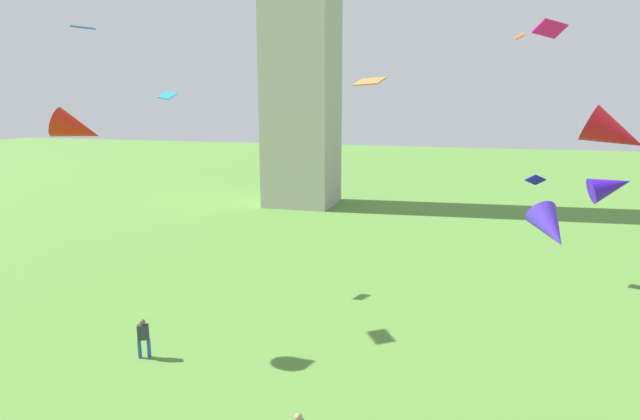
# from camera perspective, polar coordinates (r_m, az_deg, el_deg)

# --- Properties ---
(person_0) EXTENTS (0.50, 0.42, 1.67)m
(person_0) POSITION_cam_1_polar(r_m,az_deg,el_deg) (23.42, -18.36, -12.66)
(person_0) COLOR #235693
(person_0) RESTS_ON ground_plane
(kite_flying_0) EXTENTS (2.03, 2.41, 1.95)m
(kite_flying_0) POSITION_cam_1_polar(r_m,az_deg,el_deg) (21.73, 23.44, -1.80)
(kite_flying_0) COLOR #4A2CDA
(kite_flying_1) EXTENTS (1.60, 1.71, 0.30)m
(kite_flying_1) POSITION_cam_1_polar(r_m,az_deg,el_deg) (27.20, -23.96, 17.38)
(kite_flying_1) COLOR blue
(kite_flying_2) EXTENTS (1.12, 0.93, 0.32)m
(kite_flying_2) POSITION_cam_1_polar(r_m,az_deg,el_deg) (18.98, 5.33, 13.51)
(kite_flying_2) COLOR orange
(kite_flying_3) EXTENTS (0.66, 0.95, 0.48)m
(kite_flying_3) POSITION_cam_1_polar(r_m,az_deg,el_deg) (30.32, -15.99, 11.69)
(kite_flying_3) COLOR #249DEA
(kite_flying_4) EXTENTS (2.38, 1.79, 1.86)m
(kite_flying_4) POSITION_cam_1_polar(r_m,az_deg,el_deg) (19.80, 29.01, 7.12)
(kite_flying_4) COLOR #B3111C
(kite_flying_5) EXTENTS (1.05, 0.88, 0.52)m
(kite_flying_5) POSITION_cam_1_polar(r_m,az_deg,el_deg) (18.42, 23.34, 17.37)
(kite_flying_5) COLOR #D7107E
(kite_flying_6) EXTENTS (2.59, 1.75, 2.06)m
(kite_flying_6) POSITION_cam_1_polar(r_m,az_deg,el_deg) (34.06, 28.64, 2.25)
(kite_flying_6) COLOR #3612B7
(kite_flying_7) EXTENTS (1.21, 1.06, 0.75)m
(kite_flying_7) POSITION_cam_1_polar(r_m,az_deg,el_deg) (32.48, 22.03, 3.00)
(kite_flying_7) COLOR #0E09BD
(kite_flying_8) EXTENTS (2.35, 1.87, 1.74)m
(kite_flying_8) POSITION_cam_1_polar(r_m,az_deg,el_deg) (23.75, -24.48, 7.88)
(kite_flying_8) COLOR red
(kite_flying_9) EXTENTS (0.57, 0.85, 0.50)m
(kite_flying_9) POSITION_cam_1_polar(r_m,az_deg,el_deg) (34.14, 20.52, 16.98)
(kite_flying_9) COLOR #D5421B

